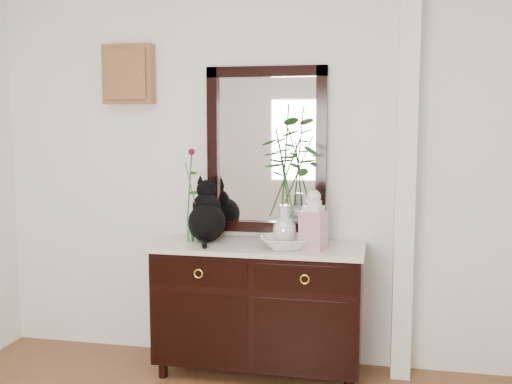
% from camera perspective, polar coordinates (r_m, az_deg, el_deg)
% --- Properties ---
extents(wall_back, '(3.60, 0.04, 2.70)m').
position_cam_1_polar(wall_back, '(4.02, -0.39, 2.73)').
color(wall_back, white).
rests_on(wall_back, ground).
extents(pilaster, '(0.12, 0.20, 2.70)m').
position_cam_1_polar(pilaster, '(3.85, 14.07, 2.36)').
color(pilaster, white).
rests_on(pilaster, ground).
extents(sideboard, '(1.33, 0.52, 0.82)m').
position_cam_1_polar(sideboard, '(3.92, 0.30, -10.44)').
color(sideboard, black).
rests_on(sideboard, ground).
extents(wall_mirror, '(0.80, 0.06, 1.10)m').
position_cam_1_polar(wall_mirror, '(3.98, 0.98, 3.99)').
color(wall_mirror, black).
rests_on(wall_mirror, wall_back).
extents(key_cabinet, '(0.35, 0.10, 0.40)m').
position_cam_1_polar(key_cabinet, '(4.24, -12.02, 10.90)').
color(key_cabinet, brown).
rests_on(key_cabinet, wall_back).
extents(cat, '(0.38, 0.42, 0.41)m').
position_cam_1_polar(cat, '(3.94, -4.72, -1.73)').
color(cat, black).
rests_on(cat, sideboard).
extents(lotus_bowl, '(0.38, 0.38, 0.07)m').
position_cam_1_polar(lotus_bowl, '(3.71, 2.74, -4.82)').
color(lotus_bowl, silver).
rests_on(lotus_bowl, sideboard).
extents(vase_branches, '(0.54, 0.54, 0.88)m').
position_cam_1_polar(vase_branches, '(3.65, 2.77, 1.67)').
color(vase_branches, silver).
rests_on(vase_branches, lotus_bowl).
extents(bud_vase_rose, '(0.09, 0.09, 0.62)m').
position_cam_1_polar(bud_vase_rose, '(3.92, -6.32, -0.22)').
color(bud_vase_rose, '#336A41').
rests_on(bud_vase_rose, sideboard).
extents(ginger_jar, '(0.17, 0.17, 0.38)m').
position_cam_1_polar(ginger_jar, '(3.67, 5.50, -2.56)').
color(ginger_jar, white).
rests_on(ginger_jar, sideboard).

